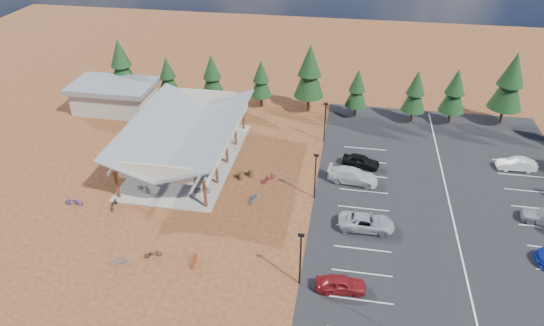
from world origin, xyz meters
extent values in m
plane|color=#592617|center=(0.00, 0.00, 0.00)|extent=(140.00, 140.00, 0.00)
cube|color=black|center=(18.50, 3.00, 0.02)|extent=(27.00, 44.00, 0.04)
cube|color=gray|center=(-10.00, 7.00, 0.05)|extent=(10.60, 18.60, 0.10)
cube|color=#542B18|center=(-14.60, -1.40, 1.60)|extent=(0.25, 0.25, 3.00)
cube|color=#542B18|center=(-14.60, 2.80, 1.60)|extent=(0.25, 0.25, 3.00)
cube|color=#542B18|center=(-14.60, 7.00, 1.60)|extent=(0.25, 0.25, 3.00)
cube|color=#542B18|center=(-14.60, 11.20, 1.60)|extent=(0.25, 0.25, 3.00)
cube|color=#542B18|center=(-14.60, 15.40, 1.60)|extent=(0.25, 0.25, 3.00)
cube|color=#542B18|center=(-5.40, -1.40, 1.60)|extent=(0.25, 0.25, 3.00)
cube|color=#542B18|center=(-5.40, 2.80, 1.60)|extent=(0.25, 0.25, 3.00)
cube|color=#542B18|center=(-5.40, 7.00, 1.60)|extent=(0.25, 0.25, 3.00)
cube|color=#542B18|center=(-5.40, 11.20, 1.60)|extent=(0.25, 0.25, 3.00)
cube|color=#542B18|center=(-5.40, 15.40, 1.60)|extent=(0.25, 0.25, 3.00)
cube|color=beige|center=(-15.00, 7.00, 3.10)|extent=(0.22, 18.00, 0.35)
cube|color=beige|center=(-5.00, 7.00, 3.10)|extent=(0.22, 18.00, 0.35)
cube|color=slate|center=(-12.90, 7.00, 4.00)|extent=(5.85, 19.40, 2.13)
cube|color=slate|center=(-7.10, 7.00, 4.00)|extent=(5.85, 19.40, 2.13)
cube|color=beige|center=(-10.00, -2.00, 3.90)|extent=(7.50, 0.15, 1.80)
cube|color=beige|center=(-10.00, 16.00, 3.90)|extent=(7.50, 0.15, 1.80)
cube|color=#ADA593|center=(-24.00, 18.00, 1.60)|extent=(10.00, 6.00, 3.20)
cube|color=slate|center=(-24.00, 18.00, 3.55)|extent=(11.00, 7.00, 0.70)
cylinder|color=black|center=(5.00, -10.00, 2.50)|extent=(0.14, 0.14, 5.00)
cube|color=black|center=(5.00, -10.00, 5.05)|extent=(0.50, 0.25, 0.18)
cylinder|color=black|center=(5.00, 2.00, 2.50)|extent=(0.14, 0.14, 5.00)
cube|color=black|center=(5.00, 2.00, 5.05)|extent=(0.50, 0.25, 0.18)
cylinder|color=black|center=(5.00, 14.00, 2.50)|extent=(0.14, 0.14, 5.00)
cube|color=black|center=(5.00, 14.00, 5.05)|extent=(0.50, 0.25, 0.18)
cylinder|color=#4B391B|center=(-3.12, 4.06, 0.45)|extent=(0.60, 0.60, 0.90)
cylinder|color=#4B391B|center=(-2.12, 4.74, 0.45)|extent=(0.60, 0.60, 0.90)
cylinder|color=#382314|center=(-24.30, 21.98, 1.06)|extent=(0.36, 0.36, 2.13)
cone|color=black|center=(-24.30, 21.98, 4.68)|extent=(3.75, 3.75, 5.11)
cone|color=black|center=(-24.30, 21.98, 6.81)|extent=(2.90, 2.90, 3.83)
cylinder|color=#382314|center=(-17.51, 21.70, 0.81)|extent=(0.36, 0.36, 1.63)
cone|color=black|center=(-17.51, 21.70, 3.58)|extent=(2.87, 2.87, 3.91)
cone|color=black|center=(-17.51, 21.70, 5.21)|extent=(2.21, 2.21, 2.93)
cylinder|color=#382314|center=(-11.01, 21.41, 0.91)|extent=(0.36, 0.36, 1.83)
cone|color=black|center=(-11.01, 21.41, 4.02)|extent=(3.22, 3.22, 4.39)
cone|color=black|center=(-11.01, 21.41, 5.85)|extent=(2.49, 2.49, 3.29)
cylinder|color=#382314|center=(-4.45, 22.47, 0.83)|extent=(0.36, 0.36, 1.65)
cone|color=black|center=(-4.45, 22.47, 3.64)|extent=(2.91, 2.91, 3.97)
cone|color=black|center=(-4.45, 22.47, 5.29)|extent=(2.25, 2.25, 2.98)
cylinder|color=#382314|center=(2.14, 22.14, 1.15)|extent=(0.36, 0.36, 2.29)
cone|color=black|center=(2.14, 22.14, 5.04)|extent=(4.04, 4.04, 5.50)
cone|color=black|center=(2.14, 22.14, 7.34)|extent=(3.12, 3.12, 4.13)
cylinder|color=#382314|center=(8.50, 21.54, 0.81)|extent=(0.36, 0.36, 1.63)
cone|color=black|center=(8.50, 21.54, 3.58)|extent=(2.87, 2.87, 3.91)
cone|color=black|center=(8.50, 21.54, 5.21)|extent=(2.21, 2.21, 2.93)
cylinder|color=#382314|center=(15.84, 21.11, 0.88)|extent=(0.36, 0.36, 1.75)
cone|color=black|center=(15.84, 21.11, 3.86)|extent=(3.08, 3.08, 4.21)
cone|color=black|center=(15.84, 21.11, 5.61)|extent=(2.38, 2.38, 3.15)
cylinder|color=#382314|center=(20.68, 21.62, 0.92)|extent=(0.36, 0.36, 1.85)
cone|color=black|center=(20.68, 21.62, 4.06)|extent=(3.25, 3.25, 4.43)
cone|color=black|center=(20.68, 21.62, 5.90)|extent=(2.51, 2.51, 3.32)
cylinder|color=#382314|center=(27.24, 22.54, 1.18)|extent=(0.36, 0.36, 2.37)
cone|color=black|center=(27.24, 22.54, 5.21)|extent=(4.17, 4.17, 5.69)
cone|color=black|center=(27.24, 22.54, 7.58)|extent=(3.22, 3.22, 4.27)
imported|color=black|center=(-12.48, -0.02, 0.51)|extent=(1.64, 0.86, 0.82)
imported|color=#9FA3A8|center=(-10.86, 5.07, 0.56)|extent=(1.59, 0.69, 0.92)
imported|color=navy|center=(-12.26, 8.20, 0.51)|extent=(1.63, 0.78, 0.82)
imported|color=maroon|center=(-13.59, 11.58, 0.57)|extent=(1.60, 0.61, 0.94)
imported|color=black|center=(-6.43, 0.72, 0.54)|extent=(1.75, 0.84, 0.88)
imported|color=#95999E|center=(-6.43, 3.68, 0.57)|extent=(1.62, 0.76, 0.94)
imported|color=navy|center=(-7.18, 10.05, 0.50)|extent=(1.56, 0.66, 0.80)
imported|color=maroon|center=(-7.23, 14.80, 0.59)|extent=(1.67, 0.69, 0.97)
imported|color=black|center=(-14.32, -3.07, 0.49)|extent=(0.96, 1.96, 0.98)
imported|color=#111390|center=(-18.42, -3.42, 0.47)|extent=(1.84, 0.80, 0.94)
imported|color=maroon|center=(-4.05, -9.33, 0.51)|extent=(0.51, 1.71, 1.02)
imported|color=black|center=(-7.87, -9.15, 0.41)|extent=(1.65, 1.14, 0.82)
imported|color=gray|center=(-10.22, -10.57, 0.55)|extent=(1.89, 1.21, 1.10)
imported|color=#1C4997|center=(-0.94, 0.29, 0.45)|extent=(0.85, 1.78, 0.90)
imported|color=maroon|center=(-0.05, 4.08, 0.53)|extent=(1.46, 1.72, 1.07)
imported|color=maroon|center=(8.32, -10.20, 0.72)|extent=(4.11, 2.01, 1.35)
imported|color=#A5A6AD|center=(10.25, -2.08, 0.76)|extent=(5.20, 2.49, 1.43)
imported|color=silver|center=(8.76, 5.58, 0.81)|extent=(5.51, 2.70, 1.54)
imported|color=black|center=(9.55, 8.85, 0.75)|extent=(4.38, 2.42, 1.41)
imported|color=silver|center=(26.53, 11.18, 0.72)|extent=(4.19, 1.61, 1.36)
camera|label=1|loc=(7.69, -38.28, 29.07)|focal=32.00mm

